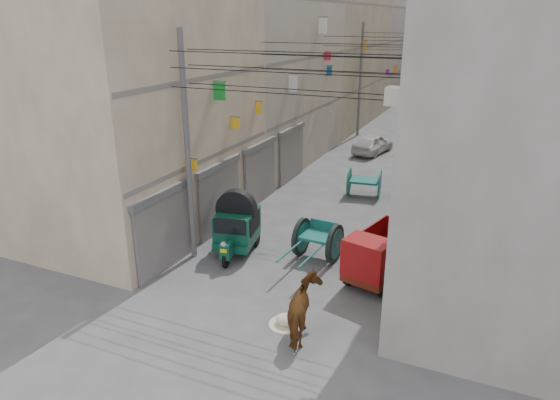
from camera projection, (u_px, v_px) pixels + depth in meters
The scene contains 18 objects.
ground at pixel (183, 386), 11.92m from camera, with size 140.00×140.00×0.00m, color #47474A.
building_row_left at pixel (331, 41), 42.02m from camera, with size 8.00×62.00×14.00m.
building_row_right at pixel (542, 45), 35.91m from camera, with size 8.00×62.00×14.00m.
end_cap_building at pixel (464, 32), 66.29m from camera, with size 22.00×10.00×13.00m, color tan.
shutters_left at pixel (242, 183), 21.80m from camera, with size 0.18×14.40×2.88m.
signboards at pixel (390, 105), 29.32m from camera, with size 8.22×40.52×5.67m.
ac_units at pixel (421, 48), 14.54m from camera, with size 0.70×6.55×3.35m.
utility_poles at pixel (371, 108), 25.12m from camera, with size 7.40×22.20×8.00m.
overhead_cables at pixel (360, 54), 21.94m from camera, with size 7.40×22.52×1.12m.
auto_rickshaw at pixel (237, 224), 18.44m from camera, with size 1.83×2.71×1.84m.
tonga_cart at pixel (318, 239), 18.02m from camera, with size 1.56×3.21×1.42m.
mini_truck at pixel (378, 259), 16.30m from camera, with size 2.13×3.44×1.80m.
second_cart at pixel (364, 182), 24.35m from camera, with size 1.74×1.59×1.38m.
feed_sack at pixel (286, 320), 14.24m from camera, with size 0.63×0.50×0.31m, color beige.
horse at pixel (305, 311), 13.46m from camera, with size 0.89×1.94×1.64m, color brown.
distant_car_white at pixel (373, 144), 32.18m from camera, with size 1.51×3.75×1.28m, color silver.
distant_car_grey at pixel (446, 131), 35.78m from camera, with size 1.34×3.84×1.26m, color #4D524F.
distant_car_green at pixel (423, 99), 49.86m from camera, with size 1.70×4.18×1.21m, color #1B4E3F.
Camera 1 is at (6.06, -7.88, 8.27)m, focal length 32.00 mm.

